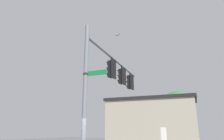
{
  "coord_description": "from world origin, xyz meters",
  "views": [
    {
      "loc": [
        -7.05,
        -6.1,
        2.03
      ],
      "look_at": [
        3.19,
        0.65,
        5.56
      ],
      "focal_mm": 33.4,
      "sensor_mm": 36.0,
      "label": 1
    }
  ],
  "objects_px": {
    "traffic_light_nearest_pole": "(111,69)",
    "traffic_light_mid_outer": "(130,82)",
    "traffic_light_mid_inner": "(121,76)",
    "street_name_sign": "(92,73)",
    "bird_flying": "(118,35)"
  },
  "relations": [
    {
      "from": "traffic_light_nearest_pole",
      "to": "traffic_light_mid_outer",
      "type": "bearing_deg",
      "value": 11.52
    },
    {
      "from": "traffic_light_nearest_pole",
      "to": "traffic_light_mid_outer",
      "type": "height_order",
      "value": "same"
    },
    {
      "from": "traffic_light_nearest_pole",
      "to": "street_name_sign",
      "type": "distance_m",
      "value": 3.33
    },
    {
      "from": "traffic_light_mid_inner",
      "to": "traffic_light_nearest_pole",
      "type": "bearing_deg",
      "value": -168.48
    },
    {
      "from": "traffic_light_mid_outer",
      "to": "street_name_sign",
      "type": "height_order",
      "value": "traffic_light_mid_outer"
    },
    {
      "from": "bird_flying",
      "to": "traffic_light_mid_outer",
      "type": "bearing_deg",
      "value": 10.04
    },
    {
      "from": "traffic_light_nearest_pole",
      "to": "traffic_light_mid_inner",
      "type": "bearing_deg",
      "value": 11.52
    },
    {
      "from": "traffic_light_mid_outer",
      "to": "bird_flying",
      "type": "distance_m",
      "value": 3.82
    },
    {
      "from": "traffic_light_mid_inner",
      "to": "traffic_light_mid_outer",
      "type": "relative_size",
      "value": 1.0
    },
    {
      "from": "street_name_sign",
      "to": "bird_flying",
      "type": "relative_size",
      "value": 2.95
    },
    {
      "from": "traffic_light_mid_outer",
      "to": "street_name_sign",
      "type": "relative_size",
      "value": 1.13
    },
    {
      "from": "traffic_light_nearest_pole",
      "to": "traffic_light_mid_outer",
      "type": "relative_size",
      "value": 1.0
    },
    {
      "from": "traffic_light_mid_inner",
      "to": "bird_flying",
      "type": "relative_size",
      "value": 3.35
    },
    {
      "from": "street_name_sign",
      "to": "traffic_light_mid_outer",
      "type": "bearing_deg",
      "value": 14.46
    },
    {
      "from": "traffic_light_nearest_pole",
      "to": "bird_flying",
      "type": "distance_m",
      "value": 3.24
    }
  ]
}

